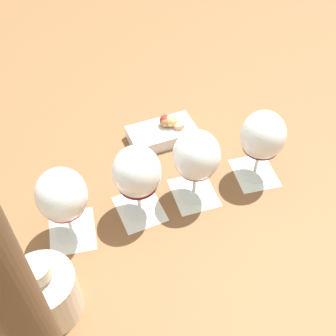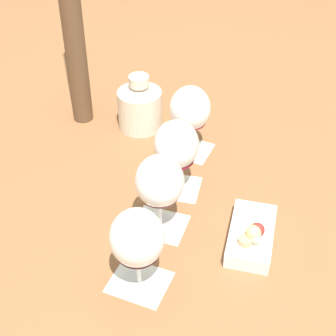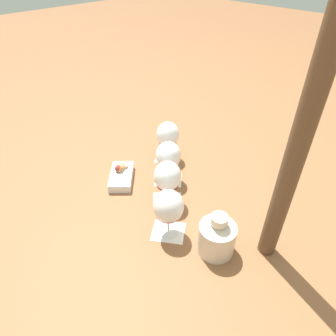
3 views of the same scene
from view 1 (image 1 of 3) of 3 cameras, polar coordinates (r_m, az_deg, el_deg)
name	(u,v)px [view 1 (image 1 of 3)]	position (r m, az deg, el deg)	size (l,w,h in m)	color
ground_plane	(169,201)	(0.94, 0.08, -4.51)	(8.00, 8.00, 0.00)	brown
tasting_card_0	(72,231)	(0.91, -12.85, -8.36)	(0.14, 0.14, 0.00)	white
tasting_card_1	(140,209)	(0.93, -3.84, -5.53)	(0.14, 0.14, 0.00)	white
tasting_card_2	(194,193)	(0.95, 3.52, -3.37)	(0.14, 0.14, 0.00)	white
tasting_card_3	(254,173)	(1.01, 11.63, -0.65)	(0.14, 0.14, 0.00)	white
wine_glass_0	(62,197)	(0.82, -14.14, -3.88)	(0.10, 0.10, 0.18)	white
wine_glass_1	(137,174)	(0.84, -4.23, -0.81)	(0.10, 0.10, 0.18)	white
wine_glass_2	(196,158)	(0.87, 3.86, 1.36)	(0.10, 0.10, 0.18)	white
wine_glass_3	(262,138)	(0.93, 12.67, 4.02)	(0.10, 0.10, 0.18)	white
ceramic_vase	(45,291)	(0.78, -16.38, -15.73)	(0.12, 0.12, 0.15)	beige
snack_dish	(163,132)	(1.06, -0.65, 4.90)	(0.18, 0.18, 0.07)	silver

